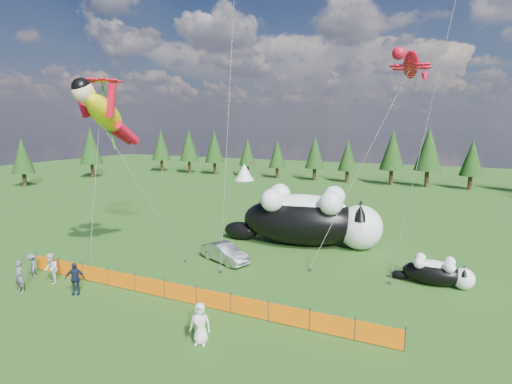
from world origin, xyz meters
TOP-DOWN VIEW (x-y plane):
  - ground at (0.00, 0.00)m, footprint 160.00×160.00m
  - safety_fence at (0.00, -3.00)m, footprint 22.06×0.06m
  - tree_line at (0.00, 45.00)m, footprint 90.00×4.00m
  - festival_tents at (11.00, 40.00)m, footprint 50.00×3.20m
  - cat_large at (2.94, 9.52)m, footprint 12.29×5.77m
  - cat_small at (12.01, 5.12)m, footprint 4.50×1.63m
  - car at (-0.94, 3.37)m, footprint 3.98×2.63m
  - spectator_a at (-8.66, -5.75)m, footprint 0.69×0.48m
  - spectator_b at (-8.21, -4.15)m, footprint 1.01×0.88m
  - spectator_c at (-5.70, -4.65)m, footprint 1.17×0.98m
  - spectator_d at (-9.95, -4.11)m, footprint 1.11×0.88m
  - spectator_e at (3.18, -5.97)m, footprint 1.01×0.81m
  - superhero_kite at (-7.67, 0.16)m, footprint 7.53×6.49m
  - gecko_kite at (9.25, 13.40)m, footprint 6.31×12.45m
  - flower_kite at (-8.14, 0.53)m, footprint 3.27×5.08m
  - diamond_kite_a at (-1.96, 6.84)m, footprint 2.46×6.25m

SIDE VIEW (x-z plane):
  - ground at x=0.00m, z-range 0.00..0.00m
  - safety_fence at x=0.00m, z-range -0.05..1.05m
  - car at x=-0.94m, z-range 0.00..1.24m
  - spectator_d at x=-9.95m, z-range 0.00..1.53m
  - cat_small at x=12.01m, z-range -0.04..1.59m
  - spectator_c at x=-5.70m, z-range 0.00..1.79m
  - spectator_b at x=-8.21m, z-range 0.00..1.79m
  - spectator_e at x=3.18m, z-range 0.00..1.80m
  - spectator_a at x=-8.66m, z-range 0.00..1.81m
  - festival_tents at x=11.00m, z-range 0.00..2.80m
  - cat_large at x=2.94m, z-range -0.11..4.34m
  - tree_line at x=0.00m, z-range 0.00..8.00m
  - superhero_kite at x=-7.67m, z-range 3.47..16.07m
  - flower_kite at x=-8.14m, z-range 5.58..17.85m
  - gecko_kite at x=9.25m, z-range 5.02..21.85m
  - diamond_kite_a at x=-1.96m, z-range 7.39..27.22m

